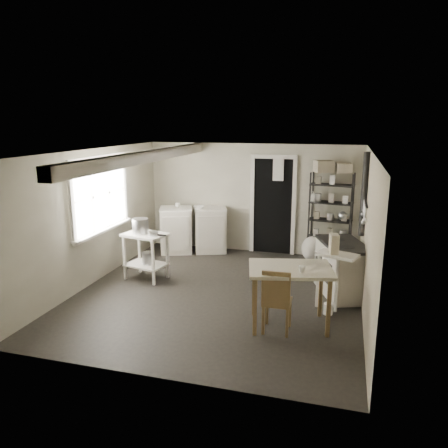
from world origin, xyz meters
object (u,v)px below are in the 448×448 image
(stockpot, at_px, (140,227))
(flour_sack, at_px, (312,250))
(shelf_rack, at_px, (331,214))
(chair, at_px, (277,297))
(prep_table, at_px, (146,257))
(stove, at_px, (342,268))
(work_table, at_px, (289,299))
(base_cabinets, at_px, (194,230))

(stockpot, xyz_separation_m, flour_sack, (2.86, 1.79, -0.70))
(shelf_rack, relative_size, chair, 1.98)
(prep_table, height_order, stove, stove)
(prep_table, height_order, work_table, prep_table)
(stove, bearing_deg, prep_table, 163.29)
(stockpot, relative_size, shelf_rack, 0.17)
(chair, bearing_deg, stove, 61.60)
(stockpot, height_order, base_cabinets, stockpot)
(base_cabinets, distance_m, work_table, 3.84)
(prep_table, xyz_separation_m, chair, (2.55, -1.35, 0.08))
(shelf_rack, bearing_deg, stove, -74.26)
(shelf_rack, bearing_deg, flour_sack, -142.01)
(base_cabinets, bearing_deg, work_table, -70.48)
(chair, bearing_deg, base_cabinets, 125.10)
(prep_table, bearing_deg, stove, 3.48)
(stockpot, distance_m, base_cabinets, 1.89)
(chair, xyz_separation_m, flour_sack, (0.22, 3.15, -0.24))
(shelf_rack, relative_size, flour_sack, 3.47)
(chair, distance_m, flour_sack, 3.17)
(prep_table, bearing_deg, flour_sack, 32.98)
(prep_table, height_order, chair, chair)
(base_cabinets, bearing_deg, stockpot, -120.59)
(flour_sack, bearing_deg, prep_table, -147.02)
(base_cabinets, relative_size, flour_sack, 2.86)
(chair, bearing_deg, flour_sack, 85.09)
(work_table, bearing_deg, base_cabinets, 129.46)
(base_cabinets, height_order, stove, base_cabinets)
(prep_table, relative_size, shelf_rack, 0.47)
(prep_table, relative_size, base_cabinets, 0.57)
(flour_sack, bearing_deg, stove, -69.65)
(work_table, relative_size, chair, 1.23)
(shelf_rack, distance_m, work_table, 3.21)
(prep_table, relative_size, stove, 0.76)
(base_cabinets, bearing_deg, stove, -47.21)
(work_table, relative_size, flour_sack, 2.17)
(shelf_rack, height_order, chair, shelf_rack)
(shelf_rack, distance_m, stove, 1.87)
(chair, height_order, flour_sack, chair)
(base_cabinets, relative_size, shelf_rack, 0.82)
(work_table, bearing_deg, shelf_rack, 82.86)
(flour_sack, bearing_deg, work_table, -91.60)
(prep_table, height_order, shelf_rack, shelf_rack)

